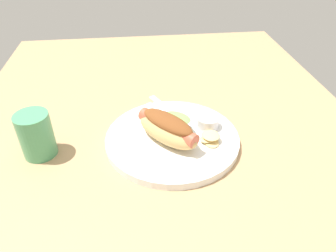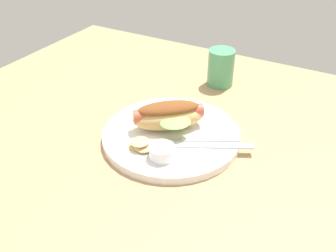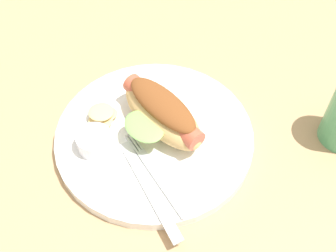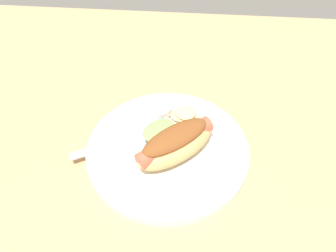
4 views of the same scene
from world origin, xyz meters
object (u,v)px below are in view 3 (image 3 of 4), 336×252
plate (154,136)px  hot_dog (165,112)px  chips_pile (102,115)px  fork (157,175)px  knife (149,189)px  sauce_ramekin (95,141)px

plate → hot_dog: size_ratio=1.85×
plate → chips_pile: (-2.51, -7.36, 1.60)cm
fork → plate: bearing=-27.8°
fork → knife: same height
sauce_ramekin → hot_dog: bearing=110.9°
hot_dog → fork: bearing=132.5°
hot_dog → knife: (10.19, -1.89, -2.81)cm
fork → knife: bearing=125.2°
sauce_ramekin → plate: bearing=106.5°
hot_dog → sauce_ramekin: hot_dog is taller
plate → knife: bearing=-2.8°
fork → chips_pile: 12.27cm
hot_dog → chips_pile: hot_dog is taller
knife → chips_pile: bearing=4.1°
knife → chips_pile: 13.42cm
fork → knife: 2.20cm
fork → knife: size_ratio=0.83×
plate → knife: knife is taller
hot_dog → sauce_ramekin: size_ratio=3.14×
plate → sauce_ramekin: (2.33, -7.86, 2.01)cm
hot_dog → sauce_ramekin: 10.12cm
knife → chips_pile: chips_pile is taller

